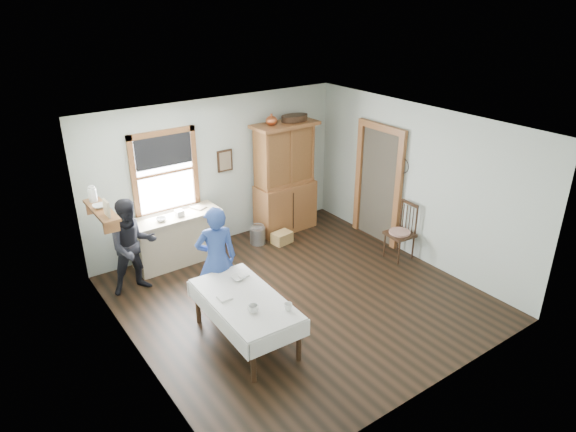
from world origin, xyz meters
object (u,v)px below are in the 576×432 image
Objects in this scene: dining_table at (245,319)px; spindle_chair at (400,231)px; wicker_basket at (282,238)px; work_counter at (177,238)px; pail at (258,236)px; figure_dark at (133,250)px; china_hutch at (285,178)px; woman_blue at (217,263)px.

spindle_chair is at bearing 7.38° from dining_table.
spindle_chair is 2.83× the size of wicker_basket.
work_counter is 1.55m from pail.
spindle_chair reaches higher than wicker_basket.
work_counter is at bearing 165.79° from wicker_basket.
figure_dark is at bearing 162.70° from spindle_chair.
china_hutch is at bearing 48.97° from wicker_basket.
pail is 0.46m from wicker_basket.
china_hutch is 5.90× the size of wicker_basket.
pail reaches higher than wicker_basket.
woman_blue reaches higher than spindle_chair.
figure_dark is at bearing -173.78° from pail.
woman_blue is (-3.34, 0.47, 0.25)m from spindle_chair.
china_hutch is at bearing -1.16° from work_counter.
wicker_basket is at bearing 133.54° from spindle_chair.
dining_table is 2.92m from pail.
china_hutch is (2.29, -0.00, 0.63)m from work_counter.
figure_dark is (-2.81, -0.01, 0.61)m from wicker_basket.
woman_blue is (-0.10, -1.68, 0.32)m from work_counter.
pail is 2.25m from woman_blue.
pail is (1.50, -0.22, -0.29)m from work_counter.
dining_table is 1.01m from woman_blue.
woman_blue is at bearing -51.40° from figure_dark.
spindle_chair is 0.68× the size of woman_blue.
spindle_chair is 2.62m from pail.
spindle_chair is at bearing -17.70° from figure_dark.
wicker_basket is 0.24× the size of woman_blue.
wicker_basket is at bearing -15.26° from work_counter.
dining_table is at bearing -125.50° from pail.
figure_dark reaches higher than dining_table.
work_counter is at bearing 150.91° from spindle_chair.
china_hutch reaches higher than pail.
dining_table is 1.12× the size of woman_blue.
pail is at bearing 10.29° from figure_dark.
china_hutch is at bearing 46.24° from dining_table.
woman_blue reaches higher than wicker_basket.
work_counter is 2.38m from china_hutch.
china_hutch is 2.41m from spindle_chair.
work_counter is 1.97m from wicker_basket.
dining_table is 2.26m from figure_dark.
figure_dark is (-2.43, -0.26, 0.56)m from pail.
pail is 2.51m from figure_dark.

